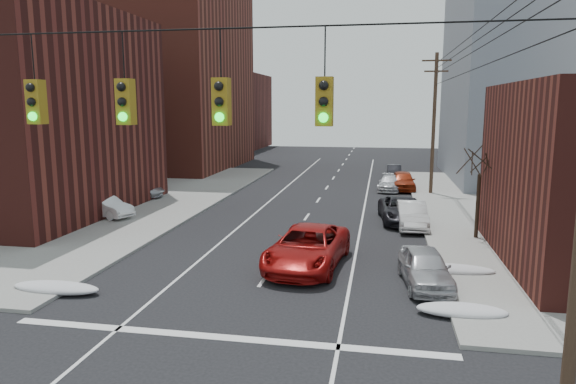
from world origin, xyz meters
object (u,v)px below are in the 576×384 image
at_px(lot_car_a, 105,207).
at_px(parked_car_b, 412,215).
at_px(parked_car_c, 402,210).
at_px(parked_car_f, 394,171).
at_px(parked_car_e, 403,181).
at_px(lot_car_d, 99,189).
at_px(parked_car_d, 389,183).
at_px(red_pickup, 307,247).
at_px(lot_car_b, 135,189).
at_px(lot_car_c, 40,198).
at_px(parked_car_a, 425,267).

bearing_deg(lot_car_a, parked_car_b, -65.79).
xyz_separation_m(parked_car_c, parked_car_f, (-0.07, 19.61, -0.13)).
relative_size(parked_car_b, parked_car_c, 0.83).
bearing_deg(parked_car_b, parked_car_e, 87.40).
xyz_separation_m(parked_car_b, lot_car_d, (-22.41, 4.57, 0.10)).
height_order(parked_car_c, parked_car_e, parked_car_e).
relative_size(parked_car_d, parked_car_f, 1.14).
relative_size(parked_car_b, parked_car_d, 1.04).
height_order(red_pickup, parked_car_f, red_pickup).
xyz_separation_m(parked_car_c, parked_car_e, (0.51, 12.19, 0.04)).
distance_m(parked_car_c, parked_car_f, 19.61).
bearing_deg(parked_car_f, parked_car_d, -95.07).
bearing_deg(parked_car_e, parked_car_c, -94.51).
xyz_separation_m(parked_car_b, parked_car_d, (-1.11, 13.16, -0.12)).
bearing_deg(parked_car_e, lot_car_b, -160.12).
distance_m(parked_car_f, lot_car_b, 24.90).
bearing_deg(parked_car_b, lot_car_c, 177.08).
bearing_deg(parked_car_e, parked_car_d, -159.54).
distance_m(red_pickup, parked_car_a, 5.13).
height_order(parked_car_a, parked_car_f, parked_car_a).
relative_size(parked_car_a, parked_car_f, 1.14).
distance_m(lot_car_c, lot_car_d, 4.76).
bearing_deg(parked_car_b, red_pickup, -123.10).
height_order(parked_car_c, lot_car_d, lot_car_d).
height_order(parked_car_a, lot_car_c, lot_car_c).
distance_m(parked_car_e, lot_car_b, 21.63).
xyz_separation_m(parked_car_f, lot_car_c, (-23.55, -20.90, 0.28)).
bearing_deg(parked_car_f, parked_car_e, -86.76).
bearing_deg(parked_car_a, parked_car_c, 85.95).
relative_size(lot_car_a, lot_car_d, 0.95).
bearing_deg(parked_car_c, parked_car_e, 82.21).
height_order(parked_car_d, parked_car_e, parked_car_e).
relative_size(parked_car_c, lot_car_a, 1.39).
relative_size(lot_car_a, lot_car_b, 0.88).
distance_m(parked_car_a, parked_car_f, 30.88).
height_order(parked_car_d, lot_car_c, lot_car_c).
bearing_deg(parked_car_c, parked_car_a, -92.80).
xyz_separation_m(lot_car_a, lot_car_d, (-3.75, 5.69, 0.06)).
bearing_deg(red_pickup, parked_car_e, 83.15).
height_order(parked_car_c, parked_car_d, parked_car_c).
distance_m(parked_car_d, parked_car_e, 1.21).
xyz_separation_m(parked_car_a, lot_car_a, (-18.66, 8.72, 0.06)).
xyz_separation_m(parked_car_e, lot_car_d, (-22.41, -9.05, 0.06)).
bearing_deg(lot_car_c, parked_car_b, -77.51).
relative_size(parked_car_d, parked_car_e, 0.93).
height_order(parked_car_f, lot_car_a, lot_car_a).
distance_m(parked_car_b, lot_car_d, 22.87).
distance_m(parked_car_b, parked_car_e, 13.62).
relative_size(parked_car_a, parked_car_d, 1.00).
bearing_deg(parked_car_f, lot_car_c, -139.67).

